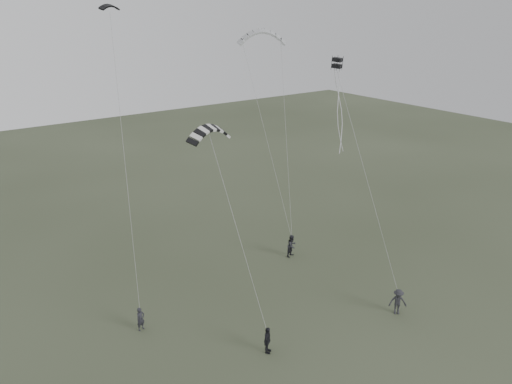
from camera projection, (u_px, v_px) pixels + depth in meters
ground at (296, 323)px, 32.65m from camera, size 140.00×140.00×0.00m
flyer_left at (141, 319)px, 31.75m from camera, size 0.66×0.52×1.60m
flyer_right at (292, 246)px, 41.14m from camera, size 1.07×0.93×1.89m
flyer_center at (267, 340)px, 29.63m from camera, size 1.06×0.95×1.72m
flyer_far at (398, 302)px, 33.38m from camera, size 1.36×1.28×1.84m
kite_dark_small at (109, 6)px, 31.51m from camera, size 1.47×0.94×0.57m
kite_pale_large at (262, 31)px, 41.73m from camera, size 4.21×3.19×1.85m
kite_striped at (209, 128)px, 29.18m from camera, size 3.05×1.57×1.32m
kite_box at (337, 63)px, 35.19m from camera, size 0.89×0.91×0.77m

